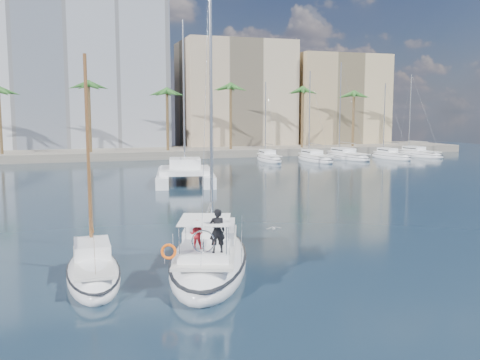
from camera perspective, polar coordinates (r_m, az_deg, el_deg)
name	(u,v)px	position (r m, az deg, el deg)	size (l,w,h in m)	color
ground	(238,249)	(28.58, -0.21, -7.39)	(160.00, 160.00, 0.00)	black
quay	(121,153)	(87.97, -12.55, 2.79)	(120.00, 14.00, 1.20)	gray
building_modern	(41,72)	(99.59, -20.48, 10.74)	(42.00, 16.00, 28.00)	silver
building_beige	(235,97)	(101.05, -0.57, 8.86)	(20.00, 14.00, 20.00)	tan
building_tan_right	(335,103)	(106.99, 10.13, 8.13)	(18.00, 12.00, 18.00)	tan
palm_centre	(122,91)	(83.79, -12.47, 9.21)	(3.60, 3.60, 12.30)	brown
palm_right	(324,94)	(93.57, 9.00, 9.07)	(3.60, 3.60, 12.30)	brown
main_sloop	(209,258)	(25.12, -3.33, -8.26)	(6.80, 11.50, 16.28)	white
small_sloop	(93,271)	(24.34, -15.39, -9.31)	(2.37, 7.24, 10.37)	white
catamaran	(185,172)	(55.18, -5.88, 0.90)	(7.78, 12.22, 16.61)	white
seagull	(274,228)	(30.56, 3.62, -5.15)	(0.93, 0.40, 0.17)	silver
moored_yacht_a	(269,161)	(78.98, 3.10, 2.03)	(2.72, 9.35, 11.90)	white
moored_yacht_b	(315,161)	(79.76, 7.98, 2.02)	(3.14, 10.78, 13.72)	white
moored_yacht_c	(347,159)	(84.55, 11.35, 2.24)	(3.55, 12.21, 15.54)	white
moored_yacht_d	(391,159)	(86.26, 15.77, 2.21)	(2.72, 9.35, 11.90)	white
moored_yacht_e	(418,157)	(91.63, 18.45, 2.39)	(3.14, 10.78, 13.72)	white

